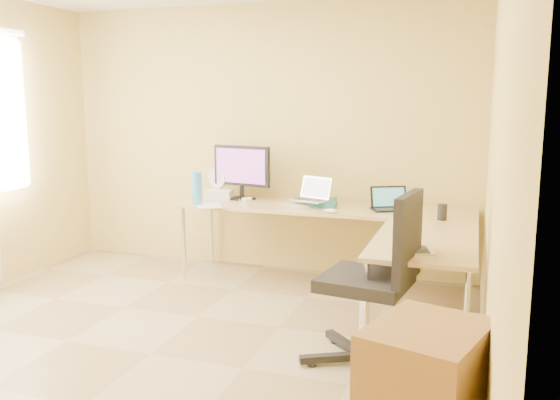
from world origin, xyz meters
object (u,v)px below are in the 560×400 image
(mug, at_px, (247,203))
(desk_main, at_px, (324,246))
(monitor, at_px, (242,173))
(keyboard, at_px, (306,205))
(water_bottle, at_px, (197,188))
(desk_return, at_px, (423,289))
(laptop_black, at_px, (391,199))
(office_chair, at_px, (365,288))
(laptop_return, at_px, (415,237))
(laptop_center, at_px, (311,189))
(desk_fan, at_px, (220,183))

(mug, bearing_deg, desk_main, 25.03)
(desk_main, xyz_separation_m, monitor, (-0.85, 0.10, 0.63))
(keyboard, distance_m, mug, 0.54)
(monitor, bearing_deg, water_bottle, -113.66)
(desk_return, xyz_separation_m, laptop_black, (-0.38, 1.00, 0.47))
(office_chair, bearing_deg, desk_main, 121.49)
(desk_main, height_order, monitor, monitor)
(desk_main, distance_m, monitor, 1.06)
(mug, distance_m, laptop_return, 1.91)
(laptop_center, bearing_deg, water_bottle, -144.07)
(laptop_black, relative_size, laptop_return, 1.15)
(desk_main, xyz_separation_m, desk_fan, (-1.13, 0.20, 0.51))
(water_bottle, height_order, desk_fan, water_bottle)
(office_chair, bearing_deg, water_bottle, 153.73)
(desk_return, xyz_separation_m, monitor, (-1.82, 1.10, 0.63))
(keyboard, xyz_separation_m, water_bottle, (-0.97, -0.25, 0.14))
(desk_fan, relative_size, office_chair, 0.25)
(keyboard, height_order, mug, mug)
(monitor, height_order, mug, monitor)
(mug, xyz_separation_m, water_bottle, (-0.49, 0.00, 0.11))
(desk_main, bearing_deg, mug, -154.97)
(desk_return, bearing_deg, laptop_black, 110.74)
(desk_main, distance_m, office_chair, 1.66)
(desk_return, bearing_deg, keyboard, 139.83)
(desk_return, height_order, desk_fan, desk_fan)
(desk_return, bearing_deg, mug, 156.45)
(monitor, bearing_deg, desk_main, 4.80)
(desk_return, height_order, mug, mug)
(monitor, distance_m, laptop_center, 0.75)
(keyboard, bearing_deg, laptop_black, -6.93)
(laptop_center, height_order, mug, laptop_center)
(desk_main, distance_m, water_bottle, 1.27)
(laptop_return, bearing_deg, water_bottle, 48.04)
(laptop_center, relative_size, water_bottle, 1.06)
(desk_main, bearing_deg, water_bottle, -165.30)
(desk_return, xyz_separation_m, desk_fan, (-2.10, 1.20, 0.51))
(desk_main, bearing_deg, keyboard, -165.31)
(desk_return, relative_size, laptop_return, 4.61)
(desk_main, height_order, laptop_center, laptop_center)
(water_bottle, bearing_deg, laptop_black, 9.72)
(desk_main, distance_m, mug, 0.81)
(laptop_center, relative_size, desk_fan, 1.15)
(laptop_return, bearing_deg, desk_fan, 38.31)
(desk_main, relative_size, laptop_return, 9.39)
(laptop_black, height_order, water_bottle, water_bottle)
(mug, xyz_separation_m, laptop_return, (1.58, -1.08, 0.05))
(laptop_center, distance_m, water_bottle, 1.04)
(water_bottle, relative_size, laptop_return, 1.08)
(desk_return, xyz_separation_m, office_chair, (-0.32, -0.52, 0.14))
(water_bottle, xyz_separation_m, office_chair, (1.78, -1.22, -0.38))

